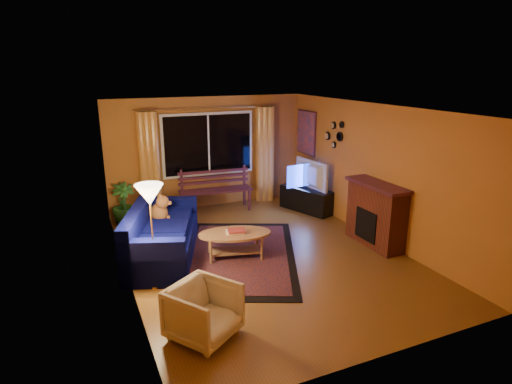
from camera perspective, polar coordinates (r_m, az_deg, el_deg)
name	(u,v)px	position (r m, az deg, el deg)	size (l,w,h in m)	color
floor	(263,255)	(7.49, 0.93, -8.41)	(4.50, 6.00, 0.02)	brown
ceiling	(264,108)	(6.82, 1.03, 11.18)	(4.50, 6.00, 0.02)	white
wall_back	(208,153)	(9.79, -6.42, 5.24)	(4.50, 0.02, 2.50)	#BE742F
wall_left	(121,202)	(6.48, -17.51, -1.27)	(0.02, 6.00, 2.50)	#BE742F
wall_right	(374,172)	(8.23, 15.46, 2.59)	(0.02, 6.00, 2.50)	#BE742F
window	(209,144)	(9.70, -6.34, 6.33)	(2.00, 0.02, 1.30)	black
curtain_rod	(208,108)	(9.55, -6.41, 11.02)	(0.03, 0.03, 3.20)	#BF8C3F
curtain_left	(149,165)	(9.39, -14.04, 3.55)	(0.36, 0.36, 2.24)	gold
curtain_right	(264,155)	(10.18, 1.12, 5.02)	(0.36, 0.36, 2.24)	gold
bench	(216,201)	(9.61, -5.34, -1.16)	(1.60, 0.47, 0.48)	#411925
potted_plant	(123,204)	(9.18, -17.26, -1.50)	(0.48, 0.48, 0.85)	#235B1E
sofa	(163,231)	(7.41, -12.29, -5.14)	(0.97, 2.27, 0.92)	#040745
dog	(159,210)	(7.82, -12.79, -2.37)	(0.29, 0.40, 0.43)	#9C6034
armchair	(204,309)	(5.28, -7.01, -15.28)	(0.72, 0.67, 0.74)	beige
floor_lamp	(152,236)	(6.36, -13.64, -5.76)	(0.26, 0.26, 1.56)	#BF8C3F
rug	(238,255)	(7.45, -2.43, -8.38)	(1.94, 3.07, 0.02)	maroon
coffee_table	(235,245)	(7.31, -2.82, -7.05)	(1.23, 1.23, 0.45)	#AB754C
tv_console	(307,200)	(9.65, 6.75, -1.00)	(0.42, 1.25, 0.52)	black
television	(307,175)	(9.49, 6.87, 2.31)	(1.09, 0.14, 0.63)	black
fireplace	(376,216)	(7.99, 15.69, -3.07)	(0.40, 1.20, 1.10)	maroon
mirror_cluster	(334,133)	(9.12, 10.34, 7.76)	(0.06, 0.60, 0.56)	black
painting	(306,133)	(10.11, 6.70, 7.88)	(0.04, 0.76, 0.96)	#E24A2A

